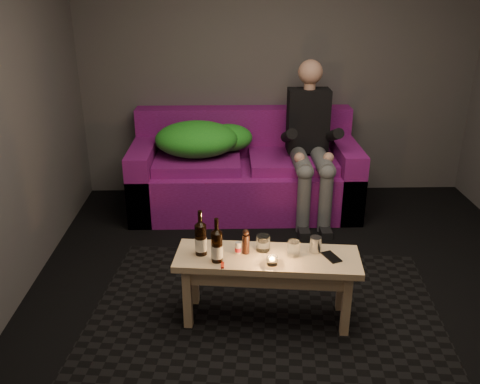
# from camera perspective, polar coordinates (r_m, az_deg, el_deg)

# --- Properties ---
(floor) EXTENTS (4.50, 4.50, 0.00)m
(floor) POSITION_cam_1_polar(r_m,az_deg,el_deg) (3.63, 7.26, -13.20)
(floor) COLOR black
(floor) RESTS_ON ground
(room) EXTENTS (4.50, 4.50, 4.50)m
(room) POSITION_cam_1_polar(r_m,az_deg,el_deg) (3.44, 7.48, 14.62)
(room) COLOR silver
(room) RESTS_ON ground
(rug) EXTENTS (2.53, 1.96, 0.01)m
(rug) POSITION_cam_1_polar(r_m,az_deg,el_deg) (3.58, 2.87, -13.41)
(rug) COLOR black
(rug) RESTS_ON floor
(sofa) EXTENTS (2.17, 0.98, 0.93)m
(sofa) POSITION_cam_1_polar(r_m,az_deg,el_deg) (5.05, 0.51, 2.05)
(sofa) COLOR #710F58
(sofa) RESTS_ON floor
(green_blanket) EXTENTS (0.95, 0.65, 0.33)m
(green_blanket) POSITION_cam_1_polar(r_m,az_deg,el_deg) (4.93, -4.31, 5.94)
(green_blanket) COLOR green
(green_blanket) RESTS_ON sofa
(person) EXTENTS (0.39, 0.90, 1.45)m
(person) POSITION_cam_1_polar(r_m,az_deg,el_deg) (4.81, 7.87, 5.97)
(person) COLOR black
(person) RESTS_ON sofa
(coffee_table) EXTENTS (1.21, 0.50, 0.48)m
(coffee_table) POSITION_cam_1_polar(r_m,az_deg,el_deg) (3.32, 3.06, -8.45)
(coffee_table) COLOR #ECBD8A
(coffee_table) RESTS_ON rug
(beer_bottle_a) EXTENTS (0.08, 0.08, 0.31)m
(beer_bottle_a) POSITION_cam_1_polar(r_m,az_deg,el_deg) (3.25, -4.43, -5.22)
(beer_bottle_a) COLOR black
(beer_bottle_a) RESTS_ON coffee_table
(beer_bottle_b) EXTENTS (0.07, 0.07, 0.30)m
(beer_bottle_b) POSITION_cam_1_polar(r_m,az_deg,el_deg) (3.17, -2.61, -6.04)
(beer_bottle_b) COLOR black
(beer_bottle_b) RESTS_ON coffee_table
(salt_shaker) EXTENTS (0.05, 0.05, 0.08)m
(salt_shaker) POSITION_cam_1_polar(r_m,az_deg,el_deg) (3.29, -0.22, -6.29)
(salt_shaker) COLOR silver
(salt_shaker) RESTS_ON coffee_table
(pepper_mill) EXTENTS (0.06, 0.06, 0.13)m
(pepper_mill) POSITION_cam_1_polar(r_m,az_deg,el_deg) (3.28, 0.65, -5.88)
(pepper_mill) COLOR black
(pepper_mill) RESTS_ON coffee_table
(tumbler_back) EXTENTS (0.10, 0.10, 0.10)m
(tumbler_back) POSITION_cam_1_polar(r_m,az_deg,el_deg) (3.32, 2.61, -5.75)
(tumbler_back) COLOR white
(tumbler_back) RESTS_ON coffee_table
(tealight) EXTENTS (0.07, 0.07, 0.05)m
(tealight) POSITION_cam_1_polar(r_m,az_deg,el_deg) (3.18, 3.62, -7.69)
(tealight) COLOR white
(tealight) RESTS_ON coffee_table
(tumbler_front) EXTENTS (0.11, 0.11, 0.10)m
(tumbler_front) POSITION_cam_1_polar(r_m,az_deg,el_deg) (3.27, 6.04, -6.33)
(tumbler_front) COLOR white
(tumbler_front) RESTS_ON coffee_table
(steel_cup) EXTENTS (0.10, 0.10, 0.10)m
(steel_cup) POSITION_cam_1_polar(r_m,az_deg,el_deg) (3.34, 8.47, -5.84)
(steel_cup) COLOR #A9ACB0
(steel_cup) RESTS_ON coffee_table
(smartphone) EXTENTS (0.12, 0.16, 0.01)m
(smartphone) POSITION_cam_1_polar(r_m,az_deg,el_deg) (3.31, 10.23, -7.19)
(smartphone) COLOR black
(smartphone) RESTS_ON coffee_table
(red_lighter) EXTENTS (0.02, 0.06, 0.01)m
(red_lighter) POSITION_cam_1_polar(r_m,az_deg,el_deg) (3.17, -1.97, -8.22)
(red_lighter) COLOR red
(red_lighter) RESTS_ON coffee_table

